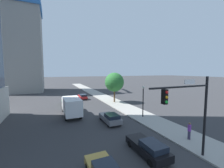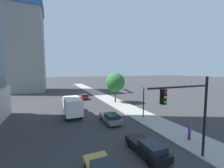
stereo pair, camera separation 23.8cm
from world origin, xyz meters
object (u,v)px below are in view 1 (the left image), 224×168
Objects in this scene: pedestrian_purple_shirt at (189,131)px; car_gray at (110,118)px; street_tree at (114,82)px; box_truck at (71,105)px; street_lamp at (143,96)px; car_black at (148,147)px; car_green at (66,102)px; construction_building at (22,43)px; car_red at (83,96)px; traffic_light_pole at (190,105)px.

car_gray is at bearing 124.88° from pedestrian_purple_shirt.
box_truck is at bearing -150.25° from street_tree.
street_lamp is 10.57m from car_black.
street_lamp is at bearing 56.77° from car_black.
car_green is at bearing 101.69° from car_black.
street_lamp is at bearing -29.20° from box_truck.
construction_building is 47.13m from car_gray.
car_red is at bearing 130.37° from street_tree.
construction_building is 5.08× the size of box_truck.
car_red is 27.58m from pedestrian_purple_shirt.
car_red is at bearing 90.00° from car_gray.
traffic_light_pole is at bearing -85.67° from car_red.
box_truck is (-0.00, -8.08, 1.05)m from car_green.
car_black is 1.02× the size of car_gray.
car_gray is at bearing -68.48° from construction_building.
street_tree is 1.55× the size of car_gray.
traffic_light_pole is at bearing -107.48° from street_lamp.
car_red reaches higher than car_black.
pedestrian_purple_shirt is (21.85, -49.18, -16.13)m from construction_building.
car_red is at bearing 94.33° from traffic_light_pole.
car_gray is (4.62, -13.83, 0.05)m from car_green.
construction_building is 8.68× the size of car_gray.
construction_building is 48.46m from street_lamp.
street_tree is at bearing 80.47° from traffic_light_pole.
construction_building is 8.50× the size of car_black.
construction_building reaches higher than car_red.
box_truck is at bearing 107.96° from car_black.
street_tree is 3.83× the size of pedestrian_purple_shirt.
car_black is (-6.01, -20.33, -4.12)m from street_tree.
street_lamp reaches higher than car_black.
pedestrian_purple_shirt is (10.27, -21.93, 0.40)m from car_green.
traffic_light_pole is 29.87m from car_red.
car_red is (-5.60, 18.85, -2.73)m from street_lamp.
street_tree is (22.21, -29.25, -12.40)m from construction_building.
street_lamp is (3.36, 10.67, -1.29)m from traffic_light_pole.
street_tree reaches higher than box_truck.
street_lamp is 1.11× the size of car_green.
car_green is 1.04× the size of car_red.
construction_building is 54.70m from car_black.
construction_building is 5.72× the size of traffic_light_pole.
street_lamp is 8.48m from pedestrian_purple_shirt.
traffic_light_pole is at bearing -99.53° from street_tree.
traffic_light_pole reaches higher than car_green.
car_green is 2.45× the size of pedestrian_purple_shirt.
street_tree is 1.51× the size of car_black.
car_gray is (-0.00, -18.89, 0.02)m from car_red.
car_green is 8.14m from box_truck.
traffic_light_pole is 25.71m from car_green.
traffic_light_pole is 1.49× the size of car_black.
car_green is at bearing 169.34° from street_tree.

